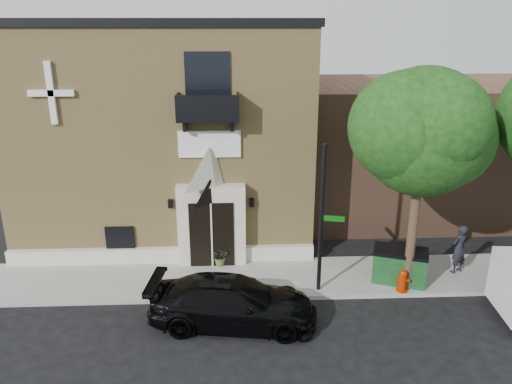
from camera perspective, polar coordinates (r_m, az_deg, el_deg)
ground at (r=17.66m, az=-1.94°, el=-12.43°), size 120.00×120.00×0.00m
sidewalk at (r=18.96m, az=1.06°, el=-9.81°), size 42.00×3.00×0.15m
church at (r=23.66m, az=-9.64°, el=7.57°), size 12.20×11.01×9.30m
neighbour_building at (r=27.61m, az=23.56°, el=4.82°), size 18.00×8.00×6.40m
street_tree_left at (r=16.93m, az=18.80°, el=6.61°), size 4.97×4.38×7.77m
black_sedan at (r=16.17m, az=-2.63°, el=-12.46°), size 5.52×2.76×1.54m
street_sign at (r=17.09m, az=7.56°, el=-3.12°), size 0.83×0.96×5.30m
fire_hydrant at (r=18.50m, az=16.41°, el=-9.72°), size 0.47×0.38×0.83m
dumpster at (r=19.06m, az=16.09°, el=-8.05°), size 2.16×1.67×1.24m
planter at (r=19.61m, az=-4.04°, el=-7.33°), size 0.75×0.68×0.75m
pedestrian_near at (r=20.29m, az=22.18°, el=-6.04°), size 0.83×0.73×1.91m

